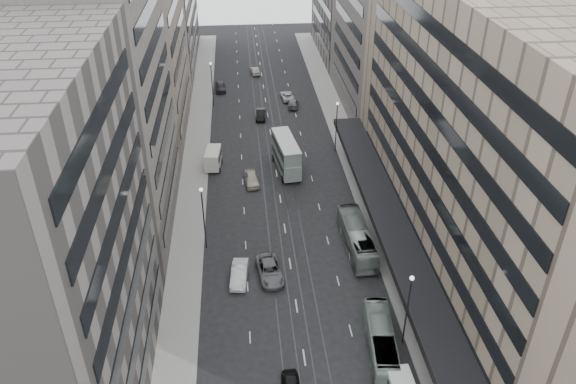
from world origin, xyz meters
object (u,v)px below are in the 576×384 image
object	(u,v)px
panel_van	(213,158)
sedan_2	(270,270)
bus_near	(381,342)
double_decker	(286,154)
bus_far	(357,238)
sedan_1	(239,274)

from	to	relation	value
panel_van	sedan_2	world-z (taller)	panel_van
bus_near	sedan_2	xyz separation A→B (m)	(-9.71, 12.02, -0.59)
double_decker	sedan_2	distance (m)	24.22
bus_near	sedan_2	bearing A→B (deg)	-45.30
bus_far	sedan_1	xyz separation A→B (m)	(-13.98, -4.43, -0.76)
double_decker	panel_van	xyz separation A→B (m)	(-10.70, 1.79, -1.09)
sedan_2	sedan_1	bearing A→B (deg)	177.78
bus_near	double_decker	world-z (taller)	double_decker
double_decker	sedan_2	bearing A→B (deg)	-106.88
double_decker	panel_van	distance (m)	10.90
bus_far	sedan_1	distance (m)	14.69
bus_far	double_decker	world-z (taller)	double_decker
panel_van	sedan_2	xyz separation A→B (m)	(6.74, -25.62, -0.79)
bus_near	sedan_1	bearing A→B (deg)	-36.07
sedan_1	sedan_2	distance (m)	3.40
double_decker	panel_van	bearing A→B (deg)	163.03
sedan_1	sedan_2	bearing A→B (deg)	10.96
bus_far	sedan_2	distance (m)	11.40
sedan_1	sedan_2	size ratio (longest dim) A/B	0.86
bus_near	double_decker	size ratio (longest dim) A/B	1.07
bus_far	bus_near	bearing A→B (deg)	85.50
sedan_1	panel_van	bearing A→B (deg)	103.47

